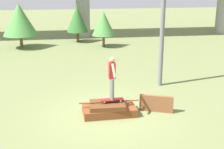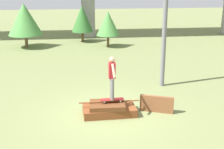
{
  "view_description": "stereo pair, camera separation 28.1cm",
  "coord_description": "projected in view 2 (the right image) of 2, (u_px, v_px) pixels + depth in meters",
  "views": [
    {
      "loc": [
        -1.41,
        -10.21,
        4.68
      ],
      "look_at": [
        0.09,
        -0.03,
        1.49
      ],
      "focal_mm": 50.0,
      "sensor_mm": 36.0,
      "label": 1
    },
    {
      "loc": [
        -1.13,
        -10.25,
        4.68
      ],
      "look_at": [
        0.09,
        -0.03,
        1.49
      ],
      "focal_mm": 50.0,
      "sensor_mm": 36.0,
      "label": 2
    }
  ],
  "objects": [
    {
      "name": "scrap_plank_loose",
      "position": [
        157.0,
        104.0,
        11.31
      ],
      "size": [
        1.18,
        0.56,
        0.62
      ],
      "color": "brown",
      "rests_on": "ground_plane"
    },
    {
      "name": "skateboard",
      "position": [
        112.0,
        99.0,
        11.05
      ],
      "size": [
        0.84,
        0.26,
        0.09
      ],
      "color": "maroon",
      "rests_on": "scrap_pile"
    },
    {
      "name": "tree_mid_back",
      "position": [
        82.0,
        19.0,
        23.44
      ],
      "size": [
        1.61,
        1.61,
        2.75
      ],
      "color": "brown",
      "rests_on": "ground_plane"
    },
    {
      "name": "tree_behind_left",
      "position": [
        108.0,
        23.0,
        21.71
      ],
      "size": [
        1.63,
        1.63,
        2.5
      ],
      "color": "brown",
      "rests_on": "ground_plane"
    },
    {
      "name": "utility_pole",
      "position": [
        166.0,
        4.0,
        13.12
      ],
      "size": [
        1.3,
        0.2,
        7.06
      ],
      "color": "slate",
      "rests_on": "ground_plane"
    },
    {
      "name": "skater",
      "position": [
        112.0,
        75.0,
        10.78
      ],
      "size": [
        0.23,
        1.11,
        1.54
      ],
      "color": "slate",
      "rests_on": "skateboard"
    },
    {
      "name": "scrap_pile",
      "position": [
        109.0,
        109.0,
        11.16
      ],
      "size": [
        2.17,
        1.07,
        0.5
      ],
      "color": "brown",
      "rests_on": "ground_plane"
    },
    {
      "name": "ground_plane",
      "position": [
        109.0,
        114.0,
        11.23
      ],
      "size": [
        80.0,
        80.0,
        0.0
      ],
      "primitive_type": "plane",
      "color": "olive"
    },
    {
      "name": "tree_behind_right",
      "position": [
        25.0,
        19.0,
        21.42
      ],
      "size": [
        2.35,
        2.35,
        3.08
      ],
      "color": "brown",
      "rests_on": "ground_plane"
    }
  ]
}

